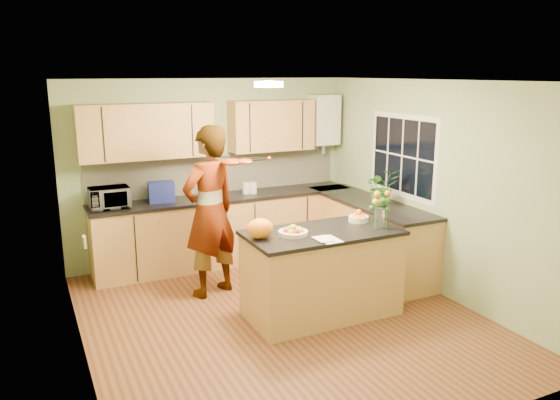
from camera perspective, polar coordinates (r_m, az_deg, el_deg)
name	(u,v)px	position (r m, az deg, el deg)	size (l,w,h in m)	color
floor	(281,317)	(6.02, 0.13, -12.17)	(4.50, 4.50, 0.00)	#542E18
ceiling	(281,81)	(5.44, 0.15, 12.35)	(4.00, 4.50, 0.02)	white
wall_back	(211,170)	(7.65, -7.21, 3.09)	(4.00, 0.02, 2.50)	gray
wall_front	(428,278)	(3.79, 15.21, -7.85)	(4.00, 0.02, 2.50)	gray
wall_left	(75,229)	(5.09, -20.62, -2.83)	(0.02, 4.50, 2.50)	gray
wall_right	(434,188)	(6.69, 15.76, 1.24)	(0.02, 4.50, 2.50)	gray
back_counter	(227,229)	(7.58, -5.60, -3.01)	(3.64, 0.62, 0.94)	tan
right_counter	(369,235)	(7.35, 9.25, -3.64)	(0.62, 2.24, 0.94)	tan
splashback	(218,174)	(7.67, -6.46, 2.77)	(3.60, 0.02, 0.52)	beige
upper_cabinets	(201,129)	(7.35, -8.23, 7.38)	(3.20, 0.34, 0.70)	tan
boiler	(324,120)	(8.11, 4.60, 8.34)	(0.40, 0.30, 0.86)	silver
window_right	(402,156)	(7.09, 12.68, 4.53)	(0.01, 1.30, 1.05)	silver
light_switch	(85,242)	(4.50, -19.75, -4.14)	(0.02, 0.09, 0.09)	silver
ceiling_lamp	(269,84)	(5.71, -1.19, 12.00)	(0.30, 0.30, 0.07)	#FFEABF
peninsula_island	(322,273)	(5.95, 4.39, -7.59)	(1.65, 0.84, 0.94)	tan
fruit_dish	(293,231)	(5.62, 1.38, -3.26)	(0.31, 0.31, 0.11)	beige
orange_bowl	(358,217)	(6.19, 8.20, -1.75)	(0.22, 0.22, 0.13)	beige
flower_vase	(381,200)	(5.89, 10.47, 0.01)	(0.26, 0.26, 0.48)	silver
orange_bag	(260,228)	(5.51, -2.10, -2.99)	(0.27, 0.23, 0.21)	orange
papers	(329,239)	(5.50, 5.13, -4.11)	(0.20, 0.27, 0.01)	white
violinist	(210,212)	(6.36, -7.33, -1.24)	(0.73, 0.48, 2.01)	#E4AC8B
violin	(232,162)	(6.10, -5.06, 3.98)	(0.58, 0.23, 0.12)	#4F1304
microwave	(109,198)	(7.04, -17.40, 0.22)	(0.48, 0.32, 0.26)	silver
blue_box	(161,192)	(7.22, -12.30, 0.84)	(0.33, 0.24, 0.26)	#212E99
kettle	(217,189)	(7.38, -6.64, 1.15)	(0.14, 0.14, 0.27)	#B9B9BE
jar_cream	(246,188)	(7.56, -3.57, 1.25)	(0.10, 0.10, 0.15)	beige
jar_white	(253,188)	(7.56, -2.82, 1.28)	(0.10, 0.10, 0.16)	silver
potted_plant	(382,187)	(6.99, 10.58, 1.37)	(0.42, 0.36, 0.47)	#2E6A23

